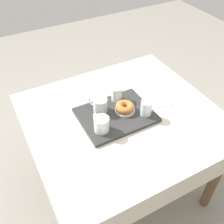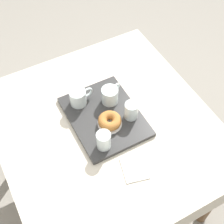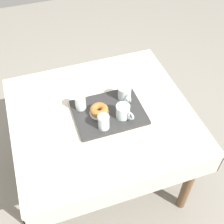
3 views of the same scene
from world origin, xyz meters
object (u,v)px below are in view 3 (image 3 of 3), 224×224
Objects in this scene: tea_mug_left at (125,93)px; sugar_donut_left at (99,110)px; serving_tray at (109,112)px; tea_mug_right at (123,112)px; paper_napkin at (59,124)px; water_glass_far at (104,122)px; water_glass_near at (80,103)px; dining_table at (102,124)px; donut_plate_left at (99,113)px.

sugar_donut_left is at bearing -158.65° from tea_mug_left.
sugar_donut_left is at bearing 177.18° from serving_tray.
sugar_donut_left is (-0.06, 0.00, 0.04)m from serving_tray.
tea_mug_left is at bearing 30.54° from serving_tray.
tea_mug_right is 0.39m from paper_napkin.
serving_tray is 0.14m from water_glass_far.
tea_mug_left is 1.06× the size of tea_mug_right.
water_glass_near reaches higher than tea_mug_right.
serving_tray is 4.61× the size of water_glass_near.
serving_tray is 0.07m from sugar_donut_left.
sugar_donut_left is at bearing 151.23° from tea_mug_right.
dining_table is at bearing 79.27° from water_glass_far.
water_glass_near is at bearing 113.94° from water_glass_far.
serving_tray is at bearing -149.46° from tea_mug_left.
serving_tray is (0.04, -0.02, 0.11)m from dining_table.
tea_mug_right is 0.93× the size of paper_napkin.
tea_mug_right is at bearing -113.50° from tea_mug_left.
serving_tray reaches higher than paper_napkin.
dining_table is 2.61× the size of serving_tray.
tea_mug_left is at bearing 8.56° from paper_napkin.
dining_table is at bearing -30.98° from water_glass_near.
serving_tray is at bearing -28.62° from water_glass_near.
serving_tray is 0.11m from tea_mug_right.
tea_mug_left is 0.99× the size of paper_napkin.
serving_tray is 3.54× the size of tea_mug_right.
sugar_donut_left is at bearing -1.87° from paper_napkin.
serving_tray is 0.16m from tea_mug_left.
dining_table is 8.62× the size of paper_napkin.
tea_mug_right is at bearing -37.29° from dining_table.
sugar_donut_left is at bearing 86.40° from water_glass_far.
serving_tray is 3.76× the size of sugar_donut_left.
tea_mug_right reaches higher than serving_tray.
water_glass_near is at bearing 178.83° from tea_mug_left.
water_glass_near is at bearing 149.02° from dining_table.
water_glass_near reaches higher than tea_mug_left.
tea_mug_right is (0.07, -0.07, 0.05)m from serving_tray.
paper_napkin reaches higher than dining_table.
dining_table is at bearing 142.71° from tea_mug_right.
dining_table is at bearing 39.72° from sugar_donut_left.
tea_mug_right is (0.11, -0.08, 0.16)m from dining_table.
paper_napkin is (-0.25, 0.01, -0.05)m from sugar_donut_left.
paper_napkin is at bearing 178.13° from donut_plate_left.
tea_mug_left reaches higher than dining_table.
water_glass_far is at bearing -100.73° from dining_table.
sugar_donut_left is at bearing -140.28° from dining_table.
paper_napkin is at bearing 178.13° from sugar_donut_left.
water_glass_near reaches higher than dining_table.
donut_plate_left is (0.09, -0.08, -0.04)m from water_glass_near.
donut_plate_left is (-0.13, 0.07, -0.04)m from tea_mug_right.
paper_napkin is (-0.31, 0.01, -0.01)m from serving_tray.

